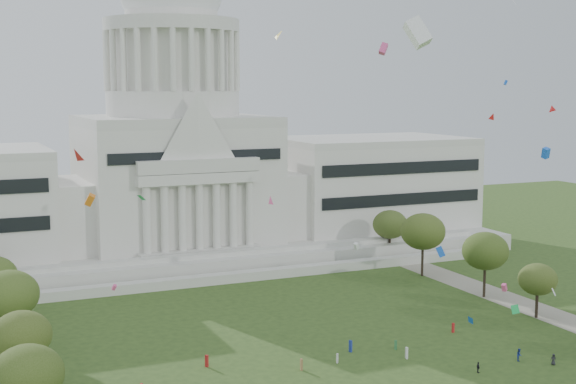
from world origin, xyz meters
TOP-DOWN VIEW (x-y plane):
  - capitol at (0.00, 113.59)m, footprint 160.00×64.50m
  - path_right at (48.00, 30.00)m, footprint 8.00×160.00m
  - row_tree_l_2 at (-45.04, 17.30)m, footprint 8.42×8.42m
  - row_tree_l_3 at (-44.09, 33.92)m, footprint 8.12×8.12m
  - row_tree_r_3 at (44.40, 34.48)m, footprint 7.01×7.01m
  - row_tree_l_4 at (-44.08, 52.42)m, footprint 9.29×9.29m
  - row_tree_r_4 at (44.76, 50.04)m, footprint 9.19×9.19m
  - row_tree_r_5 at (43.49, 70.19)m, footprint 9.82×9.82m
  - row_tree_r_6 at (45.96, 88.13)m, footprint 8.42×8.42m
  - person_0 at (29.73, 13.83)m, footprint 0.96×0.98m
  - person_2 at (26.23, 17.32)m, footprint 1.06×1.07m
  - person_10 at (17.33, 15.64)m, footprint 0.74×1.06m
  - kite_swarm at (-0.97, 3.51)m, footprint 92.16×105.71m

SIDE VIEW (x-z plane):
  - path_right at x=48.00m, z-range 0.00..0.04m
  - person_10 at x=17.33m, z-range 0.00..1.64m
  - person_0 at x=29.73m, z-range 0.00..1.70m
  - person_2 at x=26.23m, z-range 0.00..1.92m
  - row_tree_r_3 at x=44.40m, z-range 2.09..12.07m
  - row_tree_l_3 at x=-44.09m, z-range 2.43..13.98m
  - row_tree_r_6 at x=45.96m, z-range 2.52..14.49m
  - row_tree_l_2 at x=-45.04m, z-range 2.52..14.49m
  - row_tree_r_4 at x=44.76m, z-range 2.76..15.82m
  - row_tree_l_4 at x=-44.08m, z-range 2.79..16.00m
  - row_tree_r_5 at x=43.49m, z-range 2.95..16.91m
  - capitol at x=0.00m, z-range -23.35..67.95m
  - kite_swarm at x=-0.97m, z-range -0.60..57.34m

